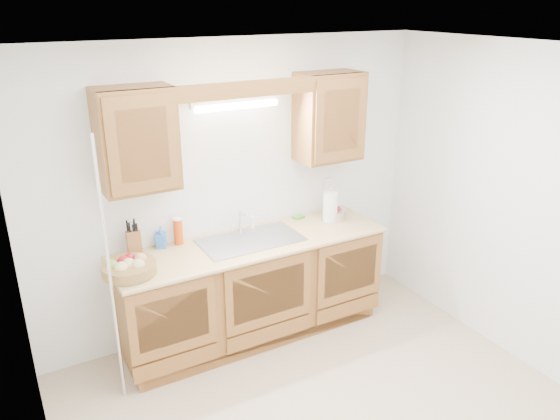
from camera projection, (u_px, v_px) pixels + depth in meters
room at (335, 259)px, 3.41m from camera, size 3.52×3.50×2.50m
base_cabinets at (252, 289)px, 4.68m from camera, size 2.20×0.60×0.86m
countertop at (252, 243)px, 4.50m from camera, size 2.30×0.63×0.04m
upper_cabinet_left at (136, 140)px, 3.91m from camera, size 0.55×0.33×0.75m
upper_cabinet_right at (329, 117)px, 4.66m from camera, size 0.55×0.33×0.75m
valance at (248, 89)px, 4.05m from camera, size 2.20×0.05×0.12m
fluorescent_fixture at (236, 104)px, 4.29m from camera, size 0.76×0.08×0.08m
sink at (251, 248)px, 4.54m from camera, size 0.84×0.46×0.36m
wire_shelf_pole at (110, 277)px, 3.71m from camera, size 0.03×0.03×2.00m
outlet_plate at (328, 184)px, 5.09m from camera, size 0.08×0.01×0.12m
fruit_basket at (129, 267)px, 3.95m from camera, size 0.40×0.40×0.12m
knife_block at (134, 243)px, 4.20m from camera, size 0.12×0.18×0.30m
orange_canister at (178, 231)px, 4.41m from camera, size 0.08×0.08×0.22m
soap_bottle at (161, 237)px, 4.36m from camera, size 0.10×0.10×0.18m
sponge at (298, 217)px, 4.97m from camera, size 0.11×0.09×0.02m
paper_towel at (330, 207)px, 4.85m from camera, size 0.15×0.15×0.32m
apple_bowl at (334, 213)px, 4.95m from camera, size 0.26×0.26×0.12m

